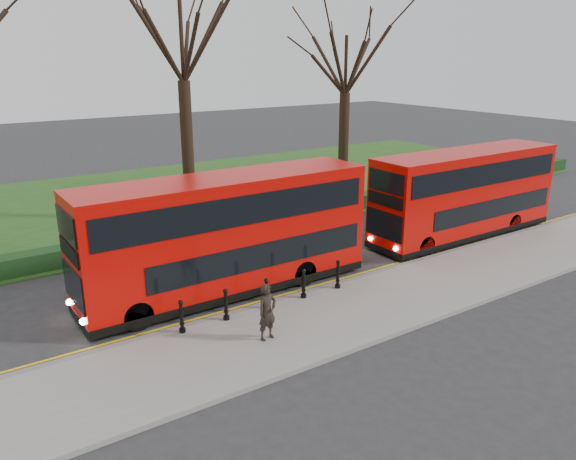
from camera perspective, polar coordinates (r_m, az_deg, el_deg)
ground at (r=20.11m, az=-3.03°, el=-6.58°), size 120.00×120.00×0.00m
pavement at (r=17.82m, az=2.03°, el=-9.65°), size 60.00×4.00×0.15m
kerb at (r=19.30m, az=-1.48°, el=-7.39°), size 60.00×0.25×0.16m
grass_verge at (r=33.20m, az=-16.55°, el=2.57°), size 60.00×18.00×0.06m
hedge at (r=25.66m, az=-10.91°, el=-0.48°), size 60.00×0.90×0.80m
yellow_line_outer at (r=19.56m, az=-1.96°, el=-7.27°), size 60.00×0.10×0.01m
yellow_line_inner at (r=19.72m, az=-2.27°, el=-7.06°), size 60.00×0.10×0.01m
tree_mid at (r=28.18m, az=-10.81°, el=19.26°), size 8.08×8.08×12.62m
tree_right at (r=33.48m, az=5.92°, el=16.98°), size 6.97×6.97×10.89m
bollard_row at (r=18.56m, az=-2.20°, el=-6.52°), size 6.15×0.15×1.00m
bus_lead at (r=19.72m, az=-6.25°, el=-0.56°), size 10.56×2.43×4.20m
bus_rear at (r=27.03m, az=17.55°, el=3.49°), size 10.06×2.31×4.00m
pedestrian at (r=16.52m, az=-2.13°, el=-8.31°), size 0.68×0.50×1.73m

